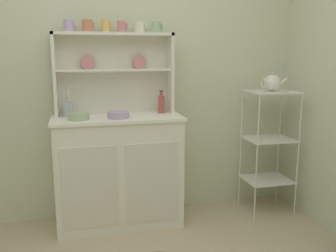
# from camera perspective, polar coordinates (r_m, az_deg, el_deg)

# --- Properties ---
(wall_back) EXTENTS (3.84, 0.05, 2.50)m
(wall_back) POSITION_cam_1_polar(r_m,az_deg,el_deg) (3.18, -8.31, 8.46)
(wall_back) COLOR beige
(wall_back) RESTS_ON ground
(hutch_cabinet) EXTENTS (1.02, 0.45, 0.90)m
(hutch_cabinet) POSITION_cam_1_polar(r_m,az_deg,el_deg) (3.07, -7.53, -6.64)
(hutch_cabinet) COLOR white
(hutch_cabinet) RESTS_ON ground
(hutch_shelf_unit) EXTENTS (0.95, 0.18, 0.65)m
(hutch_shelf_unit) POSITION_cam_1_polar(r_m,az_deg,el_deg) (3.08, -8.27, 8.95)
(hutch_shelf_unit) COLOR silver
(hutch_shelf_unit) RESTS_ON hutch_cabinet
(bakers_rack) EXTENTS (0.40, 0.33, 1.07)m
(bakers_rack) POSITION_cam_1_polar(r_m,az_deg,el_deg) (3.35, 15.22, -1.62)
(bakers_rack) COLOR silver
(bakers_rack) RESTS_ON ground
(cup_lilac_0) EXTENTS (0.09, 0.08, 0.09)m
(cup_lilac_0) POSITION_cam_1_polar(r_m,az_deg,el_deg) (3.03, -14.87, 14.59)
(cup_lilac_0) COLOR #B79ECC
(cup_lilac_0) RESTS_ON hutch_shelf_unit
(cup_terracotta_1) EXTENTS (0.09, 0.08, 0.09)m
(cup_terracotta_1) POSITION_cam_1_polar(r_m,az_deg,el_deg) (3.03, -12.19, 14.73)
(cup_terracotta_1) COLOR #C67556
(cup_terracotta_1) RESTS_ON hutch_shelf_unit
(cup_gold_2) EXTENTS (0.08, 0.07, 0.09)m
(cup_gold_2) POSITION_cam_1_polar(r_m,az_deg,el_deg) (3.04, -9.47, 14.84)
(cup_gold_2) COLOR #DBB760
(cup_gold_2) RESTS_ON hutch_shelf_unit
(cup_rose_3) EXTENTS (0.08, 0.07, 0.09)m
(cup_rose_3) POSITION_cam_1_polar(r_m,az_deg,el_deg) (3.05, -7.07, 14.83)
(cup_rose_3) COLOR #D17A84
(cup_rose_3) RESTS_ON hutch_shelf_unit
(cup_cream_4) EXTENTS (0.09, 0.08, 0.08)m
(cup_cream_4) POSITION_cam_1_polar(r_m,az_deg,el_deg) (3.07, -4.35, 14.84)
(cup_cream_4) COLOR silver
(cup_cream_4) RESTS_ON hutch_shelf_unit
(cup_sage_5) EXTENTS (0.09, 0.07, 0.09)m
(cup_sage_5) POSITION_cam_1_polar(r_m,az_deg,el_deg) (3.10, -1.79, 14.85)
(cup_sage_5) COLOR #9EB78E
(cup_sage_5) RESTS_ON hutch_shelf_unit
(bowl_mixing_large) EXTENTS (0.16, 0.16, 0.05)m
(bowl_mixing_large) POSITION_cam_1_polar(r_m,az_deg,el_deg) (2.87, -13.49, 1.44)
(bowl_mixing_large) COLOR #9EB78E
(bowl_mixing_large) RESTS_ON hutch_cabinet
(bowl_floral_medium) EXTENTS (0.17, 0.17, 0.05)m
(bowl_floral_medium) POSITION_cam_1_polar(r_m,az_deg,el_deg) (2.89, -7.60, 1.69)
(bowl_floral_medium) COLOR #B79ECC
(bowl_floral_medium) RESTS_ON hutch_cabinet
(jam_bottle) EXTENTS (0.05, 0.05, 0.19)m
(jam_bottle) POSITION_cam_1_polar(r_m,az_deg,el_deg) (3.09, -1.03, 3.43)
(jam_bottle) COLOR #B74C47
(jam_bottle) RESTS_ON hutch_cabinet
(utensil_jar) EXTENTS (0.08, 0.08, 0.24)m
(utensil_jar) POSITION_cam_1_polar(r_m,az_deg,el_deg) (3.01, -15.05, 2.46)
(utensil_jar) COLOR #B2B7C6
(utensil_jar) RESTS_ON hutch_cabinet
(porcelain_teapot) EXTENTS (0.23, 0.14, 0.16)m
(porcelain_teapot) POSITION_cam_1_polar(r_m,az_deg,el_deg) (3.28, 15.62, 6.36)
(porcelain_teapot) COLOR white
(porcelain_teapot) RESTS_ON bakers_rack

